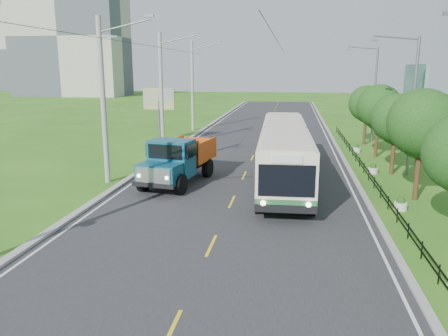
% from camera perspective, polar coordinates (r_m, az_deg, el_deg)
% --- Properties ---
extents(ground, '(240.00, 240.00, 0.00)m').
position_cam_1_polar(ground, '(17.85, -1.66, -10.11)').
color(ground, '#2E6A19').
rests_on(ground, ground).
extents(road, '(14.00, 120.00, 0.02)m').
position_cam_1_polar(road, '(36.95, 4.02, 1.95)').
color(road, '#28282B').
rests_on(road, ground).
extents(curb_left, '(0.40, 120.00, 0.15)m').
position_cam_1_polar(curb_left, '(38.21, -6.81, 2.35)').
color(curb_left, '#9E9E99').
rests_on(curb_left, ground).
extents(curb_right, '(0.30, 120.00, 0.10)m').
position_cam_1_polar(curb_right, '(37.04, 15.11, 1.62)').
color(curb_right, '#9E9E99').
rests_on(curb_right, ground).
extents(edge_line_left, '(0.12, 120.00, 0.00)m').
position_cam_1_polar(edge_line_left, '(38.07, -6.01, 2.25)').
color(edge_line_left, silver).
rests_on(edge_line_left, road).
extents(edge_line_right, '(0.12, 120.00, 0.00)m').
position_cam_1_polar(edge_line_right, '(36.99, 14.34, 1.61)').
color(edge_line_right, silver).
rests_on(edge_line_right, road).
extents(centre_dash, '(0.12, 2.20, 0.00)m').
position_cam_1_polar(centre_dash, '(17.84, -1.66, -10.05)').
color(centre_dash, yellow).
rests_on(centre_dash, road).
extents(railing_right, '(0.04, 40.00, 0.60)m').
position_cam_1_polar(railing_right, '(31.28, 17.80, -0.09)').
color(railing_right, black).
rests_on(railing_right, ground).
extents(pole_near, '(3.51, 0.32, 10.00)m').
position_cam_1_polar(pole_near, '(27.65, -15.44, 8.50)').
color(pole_near, gray).
rests_on(pole_near, ground).
extents(pole_mid, '(3.51, 0.32, 10.00)m').
position_cam_1_polar(pole_mid, '(38.89, -8.13, 9.94)').
color(pole_mid, gray).
rests_on(pole_mid, ground).
extents(pole_far, '(3.51, 0.32, 10.00)m').
position_cam_1_polar(pole_far, '(50.48, -4.12, 10.67)').
color(pole_far, gray).
rests_on(pole_far, ground).
extents(tree_third, '(3.60, 3.62, 6.00)m').
position_cam_1_polar(tree_third, '(25.41, 24.48, 4.96)').
color(tree_third, '#382314').
rests_on(tree_third, ground).
extents(tree_fourth, '(3.24, 3.31, 5.40)m').
position_cam_1_polar(tree_fourth, '(31.24, 21.55, 5.73)').
color(tree_fourth, '#382314').
rests_on(tree_fourth, ground).
extents(tree_fifth, '(3.48, 3.52, 5.80)m').
position_cam_1_polar(tree_fifth, '(37.06, 19.62, 7.28)').
color(tree_fifth, '#382314').
rests_on(tree_fifth, ground).
extents(tree_back, '(3.30, 3.36, 5.50)m').
position_cam_1_polar(tree_back, '(42.97, 18.17, 7.78)').
color(tree_back, '#382314').
rests_on(tree_back, ground).
extents(streetlight_mid, '(3.02, 0.20, 9.07)m').
position_cam_1_polar(streetlight_mid, '(31.17, 23.23, 8.02)').
color(streetlight_mid, slate).
rests_on(streetlight_mid, ground).
extents(streetlight_far, '(3.02, 0.20, 9.07)m').
position_cam_1_polar(streetlight_far, '(44.85, 18.92, 9.51)').
color(streetlight_far, slate).
rests_on(streetlight_far, ground).
extents(planter_near, '(0.64, 0.64, 0.67)m').
position_cam_1_polar(planter_near, '(23.80, 22.07, -4.43)').
color(planter_near, silver).
rests_on(planter_near, ground).
extents(planter_mid, '(0.64, 0.64, 0.67)m').
position_cam_1_polar(planter_mid, '(31.38, 18.88, -0.16)').
color(planter_mid, silver).
rests_on(planter_mid, ground).
extents(planter_far, '(0.64, 0.64, 0.67)m').
position_cam_1_polar(planter_far, '(39.13, 16.94, 2.44)').
color(planter_far, silver).
rests_on(planter_far, ground).
extents(billboard_left, '(3.00, 0.20, 5.20)m').
position_cam_1_polar(billboard_left, '(42.19, -8.51, 8.48)').
color(billboard_left, slate).
rests_on(billboard_left, ground).
extents(billboard_right, '(0.24, 6.00, 7.30)m').
position_cam_1_polar(billboard_right, '(37.36, 23.57, 9.30)').
color(billboard_right, slate).
rests_on(billboard_right, ground).
extents(apartment_near, '(28.00, 14.00, 30.00)m').
position_cam_1_polar(apartment_near, '(125.66, -19.38, 15.79)').
color(apartment_near, '#B7B2A3').
rests_on(apartment_near, ground).
extents(apartment_far, '(24.00, 14.00, 26.00)m').
position_cam_1_polar(apartment_far, '(159.60, -23.18, 13.99)').
color(apartment_far, '#B7B2A3').
rests_on(apartment_far, ground).
extents(bus, '(3.41, 17.52, 3.36)m').
position_cam_1_polar(bus, '(28.12, 7.86, 2.59)').
color(bus, '#276333').
rests_on(bus, ground).
extents(dump_truck, '(3.65, 7.14, 2.87)m').
position_cam_1_polar(dump_truck, '(27.00, -5.99, 1.35)').
color(dump_truck, '#114F69').
rests_on(dump_truck, ground).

